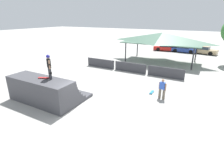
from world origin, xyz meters
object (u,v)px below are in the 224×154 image
(skater_on_deck, at_px, (49,65))
(bystander_walking, at_px, (162,88))
(parked_car_blue, at_px, (184,49))
(skateboard_on_ground, at_px, (152,92))
(parked_car_tan, at_px, (203,50))
(skateboard_on_deck, at_px, (44,78))
(parked_car_red, at_px, (166,48))

(skater_on_deck, distance_m, bystander_walking, 8.34)
(bystander_walking, height_order, parked_car_blue, bystander_walking)
(bystander_walking, bearing_deg, skateboard_on_ground, -16.64)
(skateboard_on_ground, height_order, parked_car_tan, parked_car_tan)
(skater_on_deck, relative_size, parked_car_blue, 0.40)
(skater_on_deck, height_order, skateboard_on_ground, skater_on_deck)
(skater_on_deck, height_order, bystander_walking, skater_on_deck)
(bystander_walking, bearing_deg, parked_car_tan, -78.21)
(skateboard_on_deck, relative_size, parked_car_tan, 0.18)
(parked_car_red, xyz_separation_m, parked_car_tan, (6.06, 0.28, -0.00))
(parked_car_red, xyz_separation_m, parked_car_blue, (3.03, 0.03, -0.00))
(skater_on_deck, distance_m, parked_car_blue, 25.52)
(bystander_walking, bearing_deg, parked_car_red, -61.39)
(skater_on_deck, height_order, parked_car_red, skater_on_deck)
(parked_car_blue, xyz_separation_m, parked_car_tan, (3.03, 0.25, 0.00))
(skateboard_on_ground, bearing_deg, skater_on_deck, -48.03)
(skater_on_deck, xyz_separation_m, skateboard_on_deck, (-0.41, -0.22, -0.91))
(bystander_walking, relative_size, parked_car_tan, 0.34)
(bystander_walking, relative_size, parked_car_blue, 0.36)
(skateboard_on_deck, bearing_deg, parked_car_red, 58.92)
(parked_car_blue, bearing_deg, skateboard_on_deck, -100.02)
(skater_on_deck, bearing_deg, parked_car_red, 118.17)
(skater_on_deck, xyz_separation_m, parked_car_blue, (5.61, 24.80, -2.20))
(skateboard_on_deck, distance_m, bystander_walking, 8.63)
(parked_car_tan, bearing_deg, skateboard_on_deck, -98.15)
(parked_car_blue, bearing_deg, bystander_walking, -83.20)
(parked_car_red, bearing_deg, skateboard_on_ground, -87.99)
(skateboard_on_deck, xyz_separation_m, parked_car_tan, (9.04, 25.27, -1.29))
(skater_on_deck, distance_m, skateboard_on_deck, 1.02)
(parked_car_red, height_order, parked_car_blue, same)
(parked_car_red, height_order, parked_car_tan, same)
(skateboard_on_ground, bearing_deg, parked_car_tan, 173.00)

